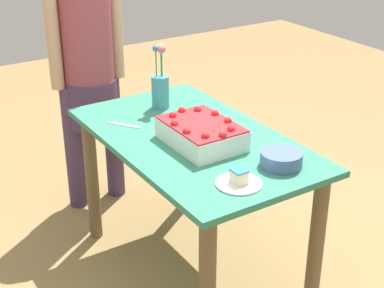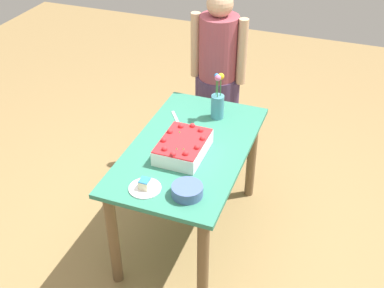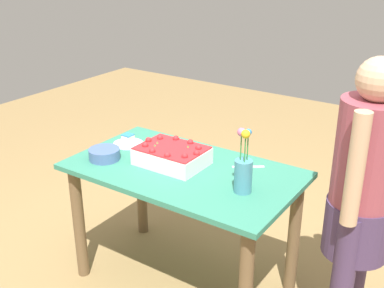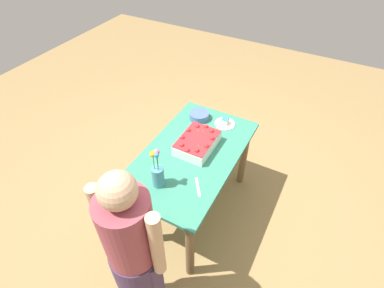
{
  "view_description": "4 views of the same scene",
  "coord_description": "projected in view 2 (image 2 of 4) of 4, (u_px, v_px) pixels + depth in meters",
  "views": [
    {
      "loc": [
        2.11,
        -1.35,
        1.92
      ],
      "look_at": [
        0.12,
        -0.08,
        0.8
      ],
      "focal_mm": 55.0,
      "sensor_mm": 36.0,
      "label": 1
    },
    {
      "loc": [
        2.37,
        0.89,
        2.56
      ],
      "look_at": [
        0.11,
        0.06,
        0.87
      ],
      "focal_mm": 45.0,
      "sensor_mm": 36.0,
      "label": 2
    },
    {
      "loc": [
        -1.39,
        1.98,
        1.92
      ],
      "look_at": [
        -0.02,
        -0.05,
        0.9
      ],
      "focal_mm": 45.0,
      "sensor_mm": 36.0,
      "label": 3
    },
    {
      "loc": [
        -1.55,
        -0.84,
        2.5
      ],
      "look_at": [
        -0.03,
        -0.03,
        0.91
      ],
      "focal_mm": 28.0,
      "sensor_mm": 36.0,
      "label": 4
    }
  ],
  "objects": [
    {
      "name": "ground_plane",
      "position": [
        190.0,
        232.0,
        3.54
      ],
      "size": [
        8.0,
        8.0,
        0.0
      ],
      "primitive_type": "plane",
      "color": "olive"
    },
    {
      "name": "fruit_bowl",
      "position": [
        187.0,
        191.0,
        2.69
      ],
      "size": [
        0.18,
        0.18,
        0.06
      ],
      "primitive_type": "cylinder",
      "color": "#4A659B",
      "rests_on": "dining_table"
    },
    {
      "name": "cake_knife",
      "position": [
        176.0,
        118.0,
        3.38
      ],
      "size": [
        0.16,
        0.12,
        0.0
      ],
      "primitive_type": "cube",
      "rotation": [
        0.0,
        0.0,
        3.76
      ],
      "color": "silver",
      "rests_on": "dining_table"
    },
    {
      "name": "serving_plate_with_slice",
      "position": [
        145.0,
        186.0,
        2.74
      ],
      "size": [
        0.19,
        0.19,
        0.07
      ],
      "color": "white",
      "rests_on": "dining_table"
    },
    {
      "name": "dining_table",
      "position": [
        190.0,
        164.0,
        3.18
      ],
      "size": [
        1.28,
        0.74,
        0.77
      ],
      "color": "#337F65",
      "rests_on": "ground_plane"
    },
    {
      "name": "person_standing",
      "position": [
        218.0,
        71.0,
        3.81
      ],
      "size": [
        0.31,
        0.45,
        1.49
      ],
      "color": "#453254",
      "rests_on": "ground_plane"
    },
    {
      "name": "sheet_cake",
      "position": [
        183.0,
        147.0,
        3.0
      ],
      "size": [
        0.38,
        0.27,
        0.12
      ],
      "color": "white",
      "rests_on": "dining_table"
    },
    {
      "name": "flower_vase",
      "position": [
        218.0,
        103.0,
        3.33
      ],
      "size": [
        0.09,
        0.09,
        0.34
      ],
      "color": "teal",
      "rests_on": "dining_table"
    }
  ]
}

